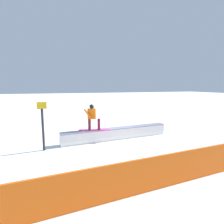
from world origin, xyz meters
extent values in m
plane|color=white|center=(0.00, 0.00, 0.00)|extent=(120.00, 120.00, 0.00)
cube|color=white|center=(0.00, 0.00, 0.29)|extent=(5.93, 0.84, 0.58)
cube|color=white|center=(0.00, 0.00, 0.14)|extent=(5.94, 0.86, 0.14)
cube|color=gray|center=(0.00, 0.00, 0.60)|extent=(5.94, 0.90, 0.04)
cube|color=#CA2C80|center=(1.25, 0.09, 0.62)|extent=(1.59, 0.74, 0.01)
cylinder|color=maroon|center=(1.48, 0.02, 0.92)|extent=(0.18, 0.18, 0.57)
cylinder|color=maroon|center=(1.02, 0.16, 0.92)|extent=(0.18, 0.18, 0.57)
cube|color=orange|center=(1.36, 0.05, 1.46)|extent=(0.45, 0.35, 0.51)
sphere|color=black|center=(1.36, 0.05, 1.82)|extent=(0.22, 0.22, 0.22)
cylinder|color=orange|center=(1.58, 0.16, 1.48)|extent=(0.41, 0.21, 0.50)
cylinder|color=orange|center=(1.22, -0.07, 1.48)|extent=(0.14, 0.12, 0.55)
cube|color=#F85F12|center=(0.00, 4.76, 0.49)|extent=(12.89, 0.97, 0.97)
cylinder|color=#262628|center=(3.66, 0.55, 0.93)|extent=(0.10, 0.10, 1.86)
cube|color=yellow|center=(3.66, 0.55, 2.01)|extent=(0.40, 0.04, 0.30)
camera|label=1|loc=(3.27, 8.78, 2.86)|focal=28.76mm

